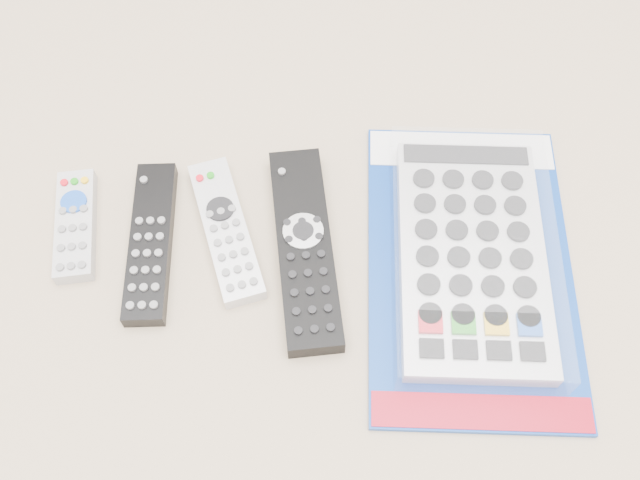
{
  "coord_description": "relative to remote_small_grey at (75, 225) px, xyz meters",
  "views": [
    {
      "loc": [
        0.02,
        -0.42,
        0.71
      ],
      "look_at": [
        0.06,
        -0.03,
        0.01
      ],
      "focal_mm": 40.0,
      "sensor_mm": 36.0,
      "label": 1
    }
  ],
  "objects": [
    {
      "name": "jumbo_remote_packaged",
      "position": [
        0.44,
        -0.09,
        0.01
      ],
      "size": [
        0.27,
        0.4,
        0.05
      ],
      "rotation": [
        0.0,
        0.0,
        -0.13
      ],
      "color": "navy",
      "rests_on": "ground"
    },
    {
      "name": "remote_large_black",
      "position": [
        0.26,
        -0.06,
        0.0
      ],
      "size": [
        0.06,
        0.25,
        0.03
      ],
      "rotation": [
        0.0,
        0.0,
        0.01
      ],
      "color": "black",
      "rests_on": "ground"
    },
    {
      "name": "remote_slim_black",
      "position": [
        0.09,
        -0.03,
        0.0
      ],
      "size": [
        0.06,
        0.2,
        0.02
      ],
      "rotation": [
        0.0,
        0.0,
        -0.07
      ],
      "color": "black",
      "rests_on": "ground"
    },
    {
      "name": "remote_small_grey",
      "position": [
        0.0,
        0.0,
        0.0
      ],
      "size": [
        0.05,
        0.14,
        0.02
      ],
      "rotation": [
        0.0,
        0.0,
        0.04
      ],
      "color": "#AAAAAC",
      "rests_on": "ground"
    },
    {
      "name": "remote_silver_dvd",
      "position": [
        0.17,
        -0.02,
        -0.0
      ],
      "size": [
        0.08,
        0.19,
        0.02
      ],
      "rotation": [
        0.0,
        0.0,
        0.21
      ],
      "color": "silver",
      "rests_on": "ground"
    }
  ]
}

